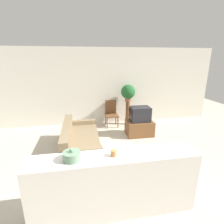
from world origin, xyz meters
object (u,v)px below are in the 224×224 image
(potted_plant, at_px, (128,92))
(decorative_bowl, at_px, (72,156))
(wooden_chair, at_px, (111,112))
(couch, at_px, (80,142))
(television, at_px, (140,114))

(potted_plant, height_order, decorative_bowl, potted_plant)
(potted_plant, bearing_deg, wooden_chair, -178.93)
(wooden_chair, distance_m, decorative_bowl, 3.90)
(couch, distance_m, decorative_bowl, 2.14)
(potted_plant, distance_m, decorative_bowl, 4.10)
(television, relative_size, decorative_bowl, 2.48)
(television, relative_size, potted_plant, 1.02)
(couch, bearing_deg, wooden_chair, 56.47)
(couch, xyz_separation_m, television, (1.84, 0.72, 0.43))
(television, height_order, wooden_chair, television)
(television, bearing_deg, wooden_chair, 126.94)
(couch, height_order, decorative_bowl, decorative_bowl)
(couch, xyz_separation_m, potted_plant, (1.72, 1.70, 0.94))
(decorative_bowl, bearing_deg, potted_plant, 64.05)
(television, xyz_separation_m, decorative_bowl, (-1.91, -2.71, 0.36))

